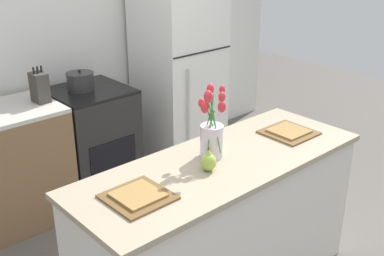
{
  "coord_description": "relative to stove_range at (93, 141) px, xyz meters",
  "views": [
    {
      "loc": [
        -1.74,
        -1.68,
        2.11
      ],
      "look_at": [
        0.0,
        0.25,
        1.02
      ],
      "focal_mm": 45.0,
      "sensor_mm": 36.0,
      "label": 1
    }
  ],
  "objects": [
    {
      "name": "flower_vase",
      "position": [
        -0.11,
        -1.52,
        0.59
      ],
      "size": [
        0.19,
        0.2,
        0.42
      ],
      "color": "silver",
      "rests_on": "kitchen_island"
    },
    {
      "name": "back_wall",
      "position": [
        -0.1,
        0.4,
        0.9
      ],
      "size": [
        5.2,
        0.08,
        2.7
      ],
      "color": "silver",
      "rests_on": "ground_plane"
    },
    {
      "name": "pear_figurine",
      "position": [
        -0.24,
        -1.63,
        0.5
      ],
      "size": [
        0.09,
        0.09,
        0.14
      ],
      "color": "#9EBC47",
      "rests_on": "kitchen_island"
    },
    {
      "name": "stove_range",
      "position": [
        0.0,
        0.0,
        0.0
      ],
      "size": [
        0.6,
        0.61,
        0.91
      ],
      "color": "black",
      "rests_on": "ground_plane"
    },
    {
      "name": "kitchen_island",
      "position": [
        -0.1,
        -1.6,
        -0.0
      ],
      "size": [
        1.8,
        0.66,
        0.9
      ],
      "color": "silver",
      "rests_on": "ground_plane"
    },
    {
      "name": "refrigerator",
      "position": [
        0.95,
        0.0,
        0.44
      ],
      "size": [
        0.68,
        0.67,
        1.79
      ],
      "color": "white",
      "rests_on": "ground_plane"
    },
    {
      "name": "cooking_pot",
      "position": [
        -0.05,
        0.03,
        0.53
      ],
      "size": [
        0.22,
        0.22,
        0.17
      ],
      "color": "#2D2D2D",
      "rests_on": "stove_range"
    },
    {
      "name": "plate_setting_right",
      "position": [
        0.49,
        -1.61,
        0.46
      ],
      "size": [
        0.3,
        0.3,
        0.02
      ],
      "color": "brown",
      "rests_on": "kitchen_island"
    },
    {
      "name": "knife_block",
      "position": [
        -0.41,
        -0.02,
        0.56
      ],
      "size": [
        0.1,
        0.14,
        0.27
      ],
      "color": "#3D3833",
      "rests_on": "back_counter"
    },
    {
      "name": "plate_setting_left",
      "position": [
        -0.69,
        -1.61,
        0.46
      ],
      "size": [
        0.3,
        0.3,
        0.02
      ],
      "color": "brown",
      "rests_on": "kitchen_island"
    }
  ]
}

